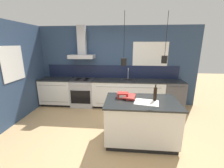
% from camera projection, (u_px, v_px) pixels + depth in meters
% --- Properties ---
extents(ground_plane, '(16.00, 16.00, 0.00)m').
position_uv_depth(ground_plane, '(104.00, 135.00, 3.45)').
color(ground_plane, tan).
rests_on(ground_plane, ground).
extents(wall_back, '(5.60, 2.26, 2.60)m').
position_uv_depth(wall_back, '(110.00, 65.00, 5.03)').
color(wall_back, navy).
rests_on(wall_back, ground_plane).
extents(wall_left, '(0.08, 3.80, 2.60)m').
position_uv_depth(wall_left, '(17.00, 72.00, 3.99)').
color(wall_left, navy).
rests_on(wall_left, ground_plane).
extents(counter_run_left, '(1.07, 0.64, 0.91)m').
position_uv_depth(counter_run_left, '(58.00, 91.00, 5.12)').
color(counter_run_left, black).
rests_on(counter_run_left, ground_plane).
extents(counter_run_sink, '(2.28, 0.64, 1.27)m').
position_uv_depth(counter_run_sink, '(128.00, 93.00, 4.91)').
color(counter_run_sink, black).
rests_on(counter_run_sink, ground_plane).
extents(oven_range, '(0.73, 0.66, 0.91)m').
position_uv_depth(oven_range, '(83.00, 92.00, 5.04)').
color(oven_range, '#B5B5BA').
rests_on(oven_range, ground_plane).
extents(dishwasher, '(0.62, 0.65, 0.91)m').
position_uv_depth(dishwasher, '(173.00, 95.00, 4.79)').
color(dishwasher, '#4C4C51').
rests_on(dishwasher, ground_plane).
extents(kitchen_island, '(1.49, 0.95, 0.91)m').
position_uv_depth(kitchen_island, '(140.00, 120.00, 3.18)').
color(kitchen_island, black).
rests_on(kitchen_island, ground_plane).
extents(bottle_on_island, '(0.07, 0.07, 0.34)m').
position_uv_depth(bottle_on_island, '(155.00, 94.00, 3.03)').
color(bottle_on_island, black).
rests_on(bottle_on_island, kitchen_island).
extents(book_stack, '(0.29, 0.37, 0.06)m').
position_uv_depth(book_stack, '(130.00, 97.00, 3.18)').
color(book_stack, '#B2332D').
rests_on(book_stack, kitchen_island).
extents(red_supply_box, '(0.23, 0.17, 0.12)m').
position_uv_depth(red_supply_box, '(123.00, 95.00, 3.20)').
color(red_supply_box, red).
rests_on(red_supply_box, kitchen_island).
extents(paper_pile, '(0.53, 0.43, 0.01)m').
position_uv_depth(paper_pile, '(147.00, 102.00, 2.97)').
color(paper_pile, silver).
rests_on(paper_pile, kitchen_island).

